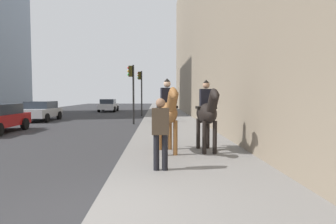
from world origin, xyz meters
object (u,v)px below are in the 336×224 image
at_px(car_near_lane, 41,111).
at_px(traffic_light_near_curb, 132,85).
at_px(mounted_horse_near, 168,112).
at_px(car_far_lane, 108,105).
at_px(pedestrian_greeting, 161,129).
at_px(mounted_horse_far, 207,112).
at_px(traffic_light_far_curb, 141,86).

bearing_deg(car_near_lane, traffic_light_near_curb, 68.59).
height_order(mounted_horse_near, car_far_lane, mounted_horse_near).
relative_size(pedestrian_greeting, car_near_lane, 0.41).
height_order(car_near_lane, traffic_light_near_curb, traffic_light_near_curb).
bearing_deg(mounted_horse_far, car_far_lane, -166.96).
height_order(car_near_lane, traffic_light_far_curb, traffic_light_far_curb).
bearing_deg(traffic_light_near_curb, mounted_horse_near, -168.82).
bearing_deg(mounted_horse_near, traffic_light_near_curb, -176.56).
distance_m(pedestrian_greeting, car_far_lane, 26.91).
bearing_deg(car_near_lane, pedestrian_greeting, 30.28).
relative_size(car_near_lane, traffic_light_far_curb, 1.02).
relative_size(car_near_lane, car_far_lane, 0.93).
xyz_separation_m(traffic_light_near_curb, traffic_light_far_curb, (7.19, -0.15, 0.13)).
xyz_separation_m(car_near_lane, car_far_lane, (11.76, -2.95, -0.01)).
distance_m(car_near_lane, traffic_light_near_curb, 7.65).
relative_size(pedestrian_greeting, traffic_light_near_curb, 0.44).
height_order(pedestrian_greeting, traffic_light_far_curb, traffic_light_far_curb).
distance_m(pedestrian_greeting, traffic_light_near_curb, 12.10).
xyz_separation_m(mounted_horse_near, car_far_lane, (24.28, 5.94, -0.64)).
xyz_separation_m(mounted_horse_near, mounted_horse_far, (0.16, -1.23, -0.03)).
relative_size(car_far_lane, traffic_light_near_curb, 1.16).
distance_m(pedestrian_greeting, traffic_light_far_curb, 19.21).
distance_m(mounted_horse_far, car_far_lane, 25.17).
relative_size(mounted_horse_near, traffic_light_near_curb, 0.60).
distance_m(mounted_horse_near, mounted_horse_far, 1.24).
bearing_deg(car_near_lane, car_far_lane, 165.45).
bearing_deg(car_far_lane, traffic_light_far_curb, -150.98).
height_order(mounted_horse_near, pedestrian_greeting, mounted_horse_near).
bearing_deg(car_near_lane, mounted_horse_near, 34.94).
bearing_deg(car_far_lane, car_near_lane, 165.14).
height_order(car_near_lane, car_far_lane, same).
height_order(mounted_horse_near, traffic_light_far_curb, traffic_light_far_curb).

